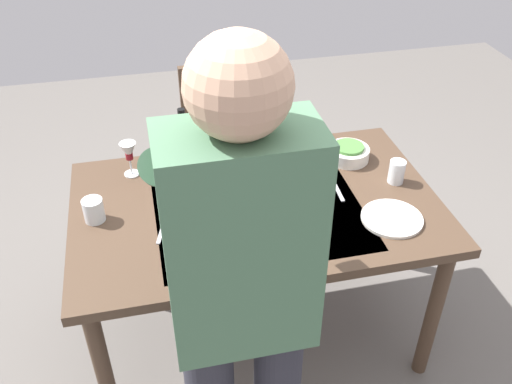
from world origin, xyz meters
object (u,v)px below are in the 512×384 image
object	(u,v)px
water_cup_near_left	(198,150)
water_cup_near_right	(94,210)
dinner_plate_far	(392,218)
wine_glass_right	(129,153)
serving_bowl_pasta	(274,225)
wine_bottle	(184,150)
dinner_plate_near	(260,179)
water_cup_far_left	(397,172)
chair_near	(224,141)
person_server	(241,302)
wine_glass_left	(280,129)
dining_table	(256,218)
side_bowl_salad	(348,152)

from	to	relation	value
water_cup_near_left	water_cup_near_right	bearing A→B (deg)	37.71
water_cup_near_left	dinner_plate_far	distance (m)	0.87
wine_glass_right	serving_bowl_pasta	world-z (taller)	wine_glass_right
wine_bottle	dinner_plate_near	bearing A→B (deg)	156.22
water_cup_far_left	serving_bowl_pasta	world-z (taller)	water_cup_far_left
water_cup_near_left	chair_near	bearing A→B (deg)	-112.00
water_cup_near_right	dinner_plate_near	bearing A→B (deg)	-170.19
person_server	dinner_plate_far	xyz separation A→B (m)	(-0.67, -0.49, -0.22)
chair_near	wine_bottle	distance (m)	0.68
water_cup_far_left	dinner_plate_far	world-z (taller)	water_cup_far_left
wine_glass_left	wine_glass_right	bearing A→B (deg)	4.98
chair_near	water_cup_near_left	distance (m)	0.56
dinner_plate_far	dining_table	bearing A→B (deg)	-24.66
wine_bottle	water_cup_near_left	world-z (taller)	wine_bottle
person_server	water_cup_near_left	distance (m)	1.08
person_server	dining_table	bearing A→B (deg)	-105.75
wine_bottle	wine_glass_right	distance (m)	0.23
water_cup_near_left	dinner_plate_far	bearing A→B (deg)	138.17
wine_bottle	water_cup_near_left	size ratio (longest dim) A/B	3.20
wine_bottle	dinner_plate_far	xyz separation A→B (m)	(-0.71, 0.49, -0.10)
person_server	chair_near	bearing A→B (deg)	-97.81
dinner_plate_near	dinner_plate_far	bearing A→B (deg)	139.61
water_cup_near_left	side_bowl_salad	size ratio (longest dim) A/B	0.51
water_cup_far_left	wine_glass_right	bearing A→B (deg)	-15.52
wine_glass_left	dining_table	bearing A→B (deg)	62.24
dining_table	water_cup_far_left	distance (m)	0.60
serving_bowl_pasta	side_bowl_salad	bearing A→B (deg)	-137.10
dining_table	wine_bottle	distance (m)	0.41
dining_table	dinner_plate_far	world-z (taller)	dinner_plate_far
serving_bowl_pasta	dining_table	bearing A→B (deg)	-82.95
water_cup_near_right	wine_glass_right	bearing A→B (deg)	-118.07
dining_table	water_cup_near_right	world-z (taller)	water_cup_near_right
wine_bottle	wine_glass_left	size ratio (longest dim) A/B	1.96
water_cup_near_left	serving_bowl_pasta	world-z (taller)	water_cup_near_left
dining_table	chair_near	world-z (taller)	chair_near
wine_glass_left	dinner_plate_far	bearing A→B (deg)	116.06
wine_glass_left	water_cup_near_left	xyz separation A→B (m)	(0.36, -0.00, -0.06)
person_server	wine_glass_right	world-z (taller)	person_server
wine_glass_left	dinner_plate_far	xyz separation A→B (m)	(-0.28, 0.58, -0.10)
person_server	dinner_plate_near	bearing A→B (deg)	-106.42
wine_glass_right	chair_near	bearing A→B (deg)	-132.23
wine_bottle	water_cup_near_right	distance (m)	0.45
wine_glass_left	water_cup_far_left	size ratio (longest dim) A/B	1.55
water_cup_near_left	water_cup_far_left	xyz separation A→B (m)	(-0.76, 0.35, 0.00)
chair_near	wine_bottle	xyz separation A→B (m)	(0.25, 0.56, 0.31)
water_cup_near_right	water_cup_near_left	bearing A→B (deg)	-142.29
chair_near	dinner_plate_far	distance (m)	1.16
chair_near	wine_bottle	world-z (taller)	wine_bottle
wine_glass_left	dinner_plate_near	bearing A→B (deg)	57.54
dinner_plate_far	serving_bowl_pasta	bearing A→B (deg)	-3.83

